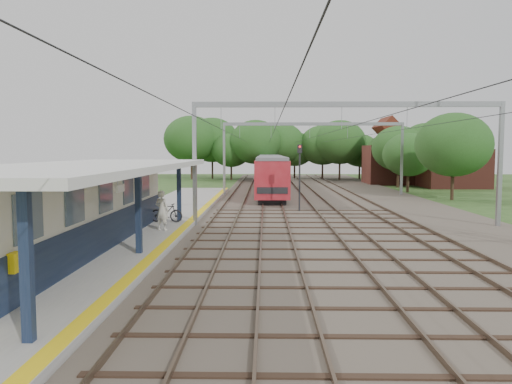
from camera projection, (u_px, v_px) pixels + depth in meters
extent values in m
plane|color=#2D4C1E|center=(304.00, 313.00, 13.21)|extent=(160.00, 160.00, 0.00)
cube|color=#473D33|center=(324.00, 200.00, 43.02)|extent=(18.00, 90.00, 0.10)
cube|color=gray|center=(147.00, 226.00, 27.29)|extent=(5.00, 52.00, 0.35)
cube|color=yellow|center=(188.00, 223.00, 27.23)|extent=(0.45, 52.00, 0.01)
cube|color=beige|center=(71.00, 206.00, 20.19)|extent=(3.20, 18.00, 3.40)
cube|color=#111D35|center=(111.00, 231.00, 20.24)|extent=(0.06, 18.00, 1.40)
cube|color=slate|center=(111.00, 194.00, 20.12)|extent=(0.05, 16.00, 1.30)
cube|color=yellow|center=(14.00, 263.00, 12.23)|extent=(0.18, 0.38, 0.50)
cube|color=#111D35|center=(27.00, 265.00, 10.18)|extent=(0.22, 0.22, 3.20)
cube|color=#111D35|center=(139.00, 212.00, 19.14)|extent=(0.22, 0.22, 3.20)
cube|color=#111D35|center=(179.00, 192.00, 28.11)|extent=(0.22, 0.22, 3.20)
cube|color=silver|center=(88.00, 167.00, 19.04)|extent=(6.40, 20.00, 0.24)
cube|color=white|center=(120.00, 188.00, 17.07)|extent=(0.06, 0.85, 0.26)
cube|color=brown|center=(229.00, 198.00, 43.17)|extent=(0.07, 88.00, 0.15)
cube|color=brown|center=(245.00, 199.00, 43.14)|extent=(0.07, 88.00, 0.15)
cube|color=brown|center=(263.00, 199.00, 43.11)|extent=(0.07, 88.00, 0.15)
cube|color=brown|center=(280.00, 199.00, 43.09)|extent=(0.07, 88.00, 0.15)
cube|color=brown|center=(306.00, 199.00, 43.04)|extent=(0.07, 88.00, 0.15)
cube|color=brown|center=(323.00, 199.00, 43.02)|extent=(0.07, 88.00, 0.15)
cube|color=brown|center=(348.00, 199.00, 42.97)|extent=(0.07, 88.00, 0.15)
cube|color=brown|center=(364.00, 199.00, 42.95)|extent=(0.07, 88.00, 0.15)
cube|color=gray|center=(195.00, 165.00, 27.97)|extent=(0.22, 0.22, 7.00)
cube|color=gray|center=(500.00, 165.00, 27.64)|extent=(0.22, 0.22, 7.00)
cube|color=gray|center=(347.00, 104.00, 27.53)|extent=(17.00, 0.20, 0.30)
cube|color=gray|center=(224.00, 159.00, 47.90)|extent=(0.22, 0.22, 7.00)
cube|color=gray|center=(402.00, 159.00, 47.57)|extent=(0.22, 0.22, 7.00)
cube|color=gray|center=(313.00, 124.00, 47.46)|extent=(17.00, 0.20, 0.30)
cylinder|color=black|center=(237.00, 137.00, 42.72)|extent=(0.02, 88.00, 0.02)
cylinder|color=black|center=(272.00, 137.00, 42.66)|extent=(0.02, 88.00, 0.02)
cylinder|color=black|center=(315.00, 137.00, 42.59)|extent=(0.02, 88.00, 0.02)
cylinder|color=black|center=(357.00, 137.00, 42.52)|extent=(0.02, 88.00, 0.02)
cylinder|color=#382619|center=(205.00, 170.00, 74.07)|extent=(0.28, 0.28, 2.88)
ellipsoid|color=#224719|center=(205.00, 146.00, 73.78)|extent=(6.72, 6.72, 5.76)
cylinder|color=#382619|center=(246.00, 171.00, 75.96)|extent=(0.28, 0.28, 2.52)
ellipsoid|color=#224719|center=(246.00, 151.00, 75.71)|extent=(5.88, 5.88, 5.04)
cylinder|color=#382619|center=(286.00, 169.00, 72.83)|extent=(0.28, 0.28, 3.24)
ellipsoid|color=#224719|center=(286.00, 142.00, 72.50)|extent=(7.56, 7.56, 6.48)
cylinder|color=#382619|center=(326.00, 171.00, 74.73)|extent=(0.28, 0.28, 2.70)
ellipsoid|color=#224719|center=(326.00, 149.00, 74.46)|extent=(6.30, 6.30, 5.40)
cylinder|color=#382619|center=(418.00, 181.00, 50.70)|extent=(0.28, 0.28, 2.52)
ellipsoid|color=#224719|center=(419.00, 150.00, 50.44)|extent=(5.88, 5.88, 5.04)
cylinder|color=#382619|center=(385.00, 172.00, 66.62)|extent=(0.28, 0.28, 2.88)
ellipsoid|color=#224719|center=(386.00, 146.00, 66.33)|extent=(6.72, 6.72, 5.76)
cube|color=brown|center=(453.00, 168.00, 58.46)|extent=(7.00, 6.00, 4.50)
cube|color=#5D2417|center=(454.00, 141.00, 58.20)|extent=(4.99, 6.12, 4.99)
cube|color=brown|center=(397.00, 165.00, 64.52)|extent=(8.00, 6.00, 5.00)
cube|color=#5D2417|center=(398.00, 138.00, 64.24)|extent=(5.52, 6.12, 5.52)
imported|color=beige|center=(162.00, 210.00, 24.68)|extent=(0.85, 0.72, 1.99)
imported|color=black|center=(166.00, 212.00, 27.54)|extent=(1.84, 0.64, 1.09)
cube|color=black|center=(271.00, 194.00, 46.28)|extent=(2.20, 15.73, 0.44)
cube|color=maroon|center=(271.00, 175.00, 46.14)|extent=(2.75, 17.10, 2.97)
cube|color=black|center=(271.00, 172.00, 46.12)|extent=(2.79, 15.73, 0.85)
cube|color=slate|center=(271.00, 158.00, 46.01)|extent=(2.53, 17.10, 0.28)
cube|color=black|center=(270.00, 182.00, 63.92)|extent=(2.20, 15.73, 0.44)
cube|color=maroon|center=(270.00, 169.00, 63.78)|extent=(2.75, 17.10, 2.97)
cube|color=black|center=(270.00, 166.00, 63.75)|extent=(2.79, 15.73, 0.85)
cube|color=slate|center=(270.00, 156.00, 63.64)|extent=(2.53, 17.10, 0.28)
cylinder|color=black|center=(300.00, 181.00, 34.67)|extent=(0.13, 0.13, 4.33)
cube|color=black|center=(300.00, 149.00, 34.48)|extent=(0.35, 0.23, 0.59)
sphere|color=red|center=(300.00, 147.00, 34.37)|extent=(0.15, 0.15, 0.15)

